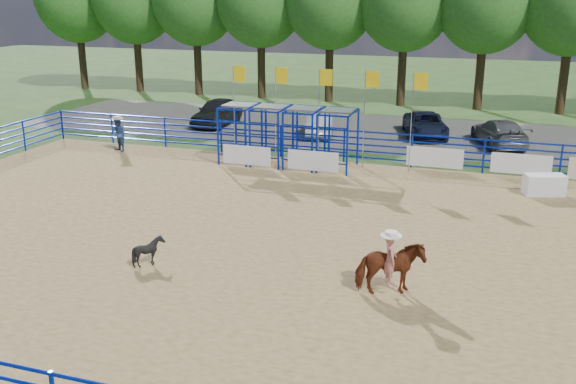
# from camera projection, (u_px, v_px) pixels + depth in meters

# --- Properties ---
(ground) EXTENTS (120.00, 120.00, 0.00)m
(ground) POSITION_uv_depth(u_px,v_px,m) (267.00, 240.00, 19.82)
(ground) COLOR #355622
(ground) RESTS_ON ground
(arena_dirt) EXTENTS (30.00, 20.00, 0.02)m
(arena_dirt) POSITION_uv_depth(u_px,v_px,m) (267.00, 240.00, 19.81)
(arena_dirt) COLOR #9D804E
(arena_dirt) RESTS_ON ground
(gravel_strip) EXTENTS (40.00, 10.00, 0.01)m
(gravel_strip) POSITION_uv_depth(u_px,v_px,m) (374.00, 131.00, 35.20)
(gravel_strip) COLOR #65625A
(gravel_strip) RESTS_ON ground
(announcer_table) EXTENTS (1.59, 1.10, 0.78)m
(announcer_table) POSITION_uv_depth(u_px,v_px,m) (544.00, 185.00, 24.09)
(announcer_table) COLOR silver
(announcer_table) RESTS_ON arena_dirt
(horse_and_rider) EXTENTS (1.84, 1.35, 2.36)m
(horse_and_rider) POSITION_uv_depth(u_px,v_px,m) (390.00, 264.00, 16.01)
(horse_and_rider) COLOR maroon
(horse_and_rider) RESTS_ON arena_dirt
(calf) EXTENTS (0.83, 0.75, 0.84)m
(calf) POSITION_uv_depth(u_px,v_px,m) (149.00, 251.00, 17.85)
(calf) COLOR black
(calf) RESTS_ON arena_dirt
(spectator_cowboy) EXTENTS (0.99, 0.91, 1.69)m
(spectator_cowboy) POSITION_uv_depth(u_px,v_px,m) (119.00, 134.00, 30.46)
(spectator_cowboy) COLOR navy
(spectator_cowboy) RESTS_ON arena_dirt
(car_a) EXTENTS (1.85, 4.45, 1.51)m
(car_a) POSITION_uv_depth(u_px,v_px,m) (217.00, 112.00, 36.75)
(car_a) COLOR black
(car_a) RESTS_ON gravel_strip
(car_b) EXTENTS (2.10, 4.00, 1.25)m
(car_b) POSITION_uv_depth(u_px,v_px,m) (320.00, 124.00, 34.05)
(car_b) COLOR #999CA2
(car_b) RESTS_ON gravel_strip
(car_c) EXTENTS (3.05, 4.82, 1.24)m
(car_c) POSITION_uv_depth(u_px,v_px,m) (425.00, 125.00, 33.84)
(car_c) COLOR #151A35
(car_c) RESTS_ON gravel_strip
(car_d) EXTENTS (3.21, 4.90, 1.32)m
(car_d) POSITION_uv_depth(u_px,v_px,m) (500.00, 132.00, 31.78)
(car_d) COLOR slate
(car_d) RESTS_ON gravel_strip
(perimeter_fence) EXTENTS (30.10, 20.10, 1.50)m
(perimeter_fence) POSITION_uv_depth(u_px,v_px,m) (266.00, 217.00, 19.59)
(perimeter_fence) COLOR #0720A5
(perimeter_fence) RESTS_ON ground
(chute_assembly) EXTENTS (19.32, 2.41, 4.20)m
(chute_assembly) POSITION_uv_depth(u_px,v_px,m) (296.00, 137.00, 28.01)
(chute_assembly) COLOR #0720A5
(chute_assembly) RESTS_ON ground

